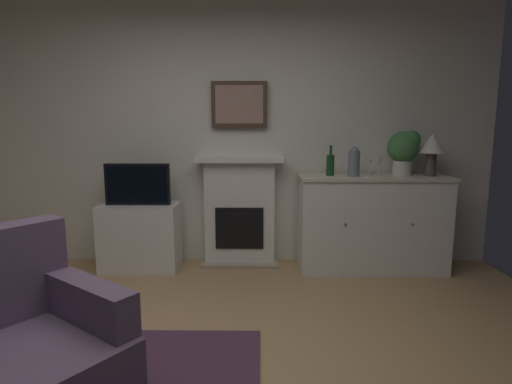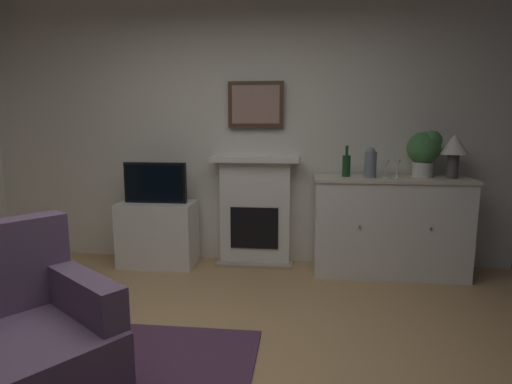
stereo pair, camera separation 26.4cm
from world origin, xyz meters
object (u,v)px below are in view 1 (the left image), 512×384
(framed_picture, at_px, (239,105))
(wine_glass_left, at_px, (369,164))
(table_lamp, at_px, (432,146))
(wine_bottle, at_px, (330,164))
(tv_set, at_px, (138,184))
(wine_glass_center, at_px, (379,163))
(armchair, at_px, (16,349))
(vase_decorative, at_px, (354,162))
(tv_cabinet, at_px, (141,236))
(potted_plant_small, at_px, (404,149))
(sideboard_cabinet, at_px, (372,223))
(fireplace_unit, at_px, (240,211))

(framed_picture, xyz_separation_m, wine_glass_left, (1.23, -0.27, -0.56))
(table_lamp, distance_m, wine_glass_left, 0.62)
(wine_bottle, bearing_deg, framed_picture, 167.08)
(wine_glass_left, xyz_separation_m, tv_set, (-2.20, 0.04, -0.21))
(framed_picture, bearing_deg, table_lamp, -6.94)
(table_lamp, height_order, wine_bottle, table_lamp)
(wine_glass_center, bearing_deg, framed_picture, 170.68)
(armchair, bearing_deg, wine_glass_center, 43.87)
(vase_decorative, relative_size, armchair, 0.26)
(tv_cabinet, relative_size, potted_plant_small, 1.74)
(sideboard_cabinet, height_order, vase_decorative, vase_decorative)
(table_lamp, bearing_deg, sideboard_cabinet, -180.00)
(wine_bottle, bearing_deg, tv_cabinet, -179.82)
(fireplace_unit, height_order, sideboard_cabinet, fireplace_unit)
(table_lamp, distance_m, potted_plant_small, 0.25)
(table_lamp, bearing_deg, fireplace_unit, 174.46)
(fireplace_unit, bearing_deg, vase_decorative, -11.79)
(wine_bottle, bearing_deg, armchair, -129.47)
(fireplace_unit, xyz_separation_m, tv_set, (-0.97, -0.19, 0.30))
(tv_cabinet, xyz_separation_m, tv_set, (0.00, -0.02, 0.52))
(fireplace_unit, distance_m, sideboard_cabinet, 1.31)
(table_lamp, relative_size, vase_decorative, 1.42)
(wine_glass_left, relative_size, tv_cabinet, 0.22)
(fireplace_unit, bearing_deg, table_lamp, -5.54)
(tv_cabinet, bearing_deg, framed_picture, 12.01)
(table_lamp, xyz_separation_m, wine_bottle, (-0.95, 0.02, -0.17))
(wine_glass_center, relative_size, potted_plant_small, 0.38)
(wine_bottle, height_order, vase_decorative, wine_bottle)
(sideboard_cabinet, distance_m, tv_set, 2.30)
(framed_picture, relative_size, sideboard_cabinet, 0.39)
(wine_bottle, relative_size, wine_glass_center, 1.76)
(wine_bottle, relative_size, tv_cabinet, 0.39)
(table_lamp, relative_size, wine_bottle, 1.38)
(wine_bottle, relative_size, wine_glass_left, 1.76)
(framed_picture, distance_m, table_lamp, 1.88)
(framed_picture, bearing_deg, tv_set, -166.69)
(wine_glass_left, height_order, tv_set, wine_glass_left)
(sideboard_cabinet, distance_m, table_lamp, 0.91)
(sideboard_cabinet, height_order, wine_glass_left, wine_glass_left)
(tv_cabinet, bearing_deg, tv_set, -90.00)
(fireplace_unit, relative_size, vase_decorative, 3.91)
(framed_picture, relative_size, wine_glass_left, 3.33)
(sideboard_cabinet, bearing_deg, wine_glass_left, -144.39)
(fireplace_unit, relative_size, tv_cabinet, 1.47)
(fireplace_unit, xyz_separation_m, sideboard_cabinet, (1.30, -0.18, -0.08))
(sideboard_cabinet, bearing_deg, tv_cabinet, 179.62)
(potted_plant_small, bearing_deg, wine_bottle, -178.02)
(table_lamp, height_order, wine_glass_left, table_lamp)
(table_lamp, bearing_deg, wine_bottle, 178.74)
(fireplace_unit, distance_m, table_lamp, 1.95)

